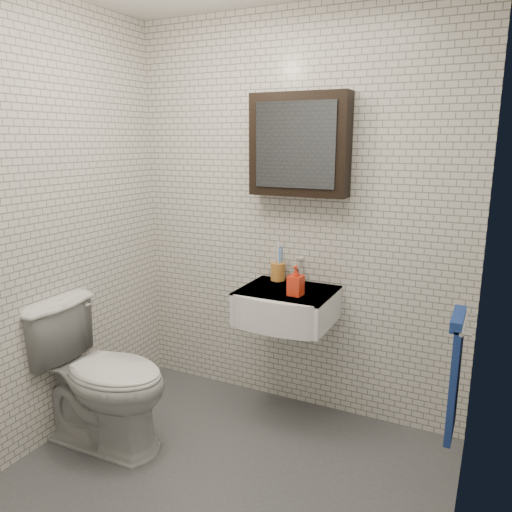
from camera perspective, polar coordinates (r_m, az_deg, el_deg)
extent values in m
cube|color=#46484D|center=(2.81, -4.43, -24.85)|extent=(2.20, 2.00, 0.01)
cube|color=silver|center=(3.15, 4.45, 4.33)|extent=(2.20, 0.02, 2.50)
cube|color=silver|center=(1.53, -24.78, -6.45)|extent=(2.20, 0.02, 2.50)
cube|color=silver|center=(2.98, -23.49, 2.76)|extent=(0.02, 2.00, 2.50)
cube|color=silver|center=(1.95, 23.92, -2.28)|extent=(0.02, 2.00, 2.50)
cube|color=white|center=(3.05, 3.58, -5.65)|extent=(0.55, 0.45, 0.20)
cylinder|color=silver|center=(3.04, 3.75, -3.97)|extent=(0.31, 0.31, 0.02)
cylinder|color=silver|center=(3.03, 3.75, -3.83)|extent=(0.04, 0.04, 0.01)
cube|color=white|center=(3.02, 3.61, -3.95)|extent=(0.55, 0.45, 0.01)
cylinder|color=silver|center=(3.15, 4.77, -2.54)|extent=(0.06, 0.06, 0.06)
cylinder|color=silver|center=(3.14, 4.79, -1.48)|extent=(0.03, 0.03, 0.08)
cylinder|color=silver|center=(3.08, 4.39, -1.20)|extent=(0.02, 0.12, 0.02)
cube|color=silver|center=(3.15, 5.01, -0.39)|extent=(0.02, 0.09, 0.01)
cube|color=black|center=(3.03, 5.00, 12.53)|extent=(0.60, 0.14, 0.60)
cube|color=#3F444C|center=(2.96, 4.45, 12.52)|extent=(0.49, 0.01, 0.49)
cylinder|color=silver|center=(2.38, 22.68, -7.11)|extent=(0.02, 0.30, 0.02)
cylinder|color=silver|center=(2.50, 23.35, -6.20)|extent=(0.04, 0.02, 0.02)
cylinder|color=silver|center=(2.25, 22.97, -8.22)|extent=(0.04, 0.02, 0.02)
cube|color=navy|center=(2.48, 21.77, -12.95)|extent=(0.03, 0.26, 0.54)
cube|color=navy|center=(2.37, 22.11, -6.70)|extent=(0.05, 0.26, 0.05)
cylinder|color=#C57F31|center=(3.20, 2.52, -1.78)|extent=(0.12, 0.12, 0.11)
cylinder|color=white|center=(3.17, 2.16, -0.50)|extent=(0.02, 0.03, 0.22)
cylinder|color=#437FD7|center=(3.17, 2.69, -0.75)|extent=(0.02, 0.02, 0.20)
cylinder|color=white|center=(3.19, 2.55, -0.31)|extent=(0.03, 0.04, 0.23)
cylinder|color=#437FD7|center=(3.18, 2.95, -0.58)|extent=(0.03, 0.05, 0.21)
imported|color=orange|center=(2.89, 4.56, -2.82)|extent=(0.09, 0.09, 0.18)
imported|color=silver|center=(3.05, -17.40, -12.85)|extent=(0.84, 0.49, 0.85)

